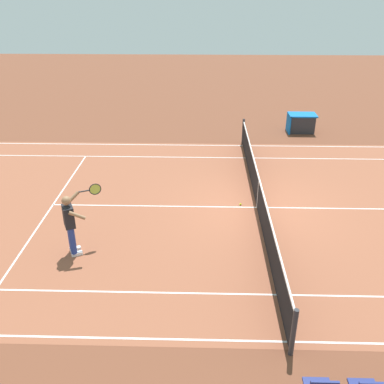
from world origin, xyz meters
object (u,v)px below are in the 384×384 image
at_px(tennis_net, 258,193).
at_px(tennis_ball, 240,204).
at_px(tennis_player_near, 71,222).
at_px(equipment_cart_tarped, 301,123).

height_order(tennis_net, tennis_ball, tennis_net).
xyz_separation_m(tennis_net, tennis_player_near, (4.98, 2.59, 0.44)).
relative_size(tennis_player_near, equipment_cart_tarped, 1.36).
bearing_deg(equipment_cart_tarped, tennis_player_near, 52.20).
distance_m(tennis_net, tennis_ball, 0.70).
bearing_deg(tennis_ball, tennis_player_near, 31.40).
xyz_separation_m(tennis_ball, equipment_cart_tarped, (-3.29, -7.27, 0.40)).
height_order(tennis_net, tennis_player_near, tennis_player_near).
relative_size(tennis_net, equipment_cart_tarped, 9.36).
bearing_deg(equipment_cart_tarped, tennis_net, 69.45).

